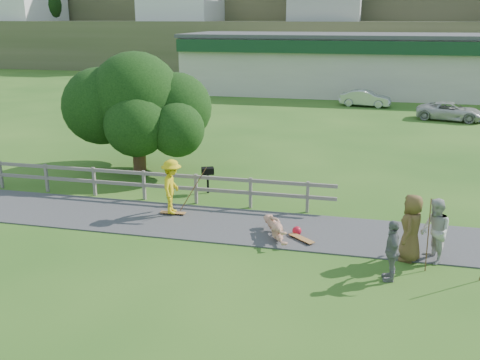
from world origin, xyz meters
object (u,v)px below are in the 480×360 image
at_px(spectator_b, 392,250).
at_px(car_silver, 365,98).
at_px(skater_rider, 172,189).
at_px(tree, 138,127).
at_px(spectator_c, 411,228).
at_px(bbq, 208,180).
at_px(spectator_a, 435,231).
at_px(car_white, 451,111).
at_px(skater_fallen, 276,228).

xyz_separation_m(spectator_b, car_silver, (-0.89, 28.44, -0.19)).
xyz_separation_m(skater_rider, tree, (-3.35, 4.99, 1.02)).
bearing_deg(spectator_b, spectator_c, 152.94).
distance_m(tree, bbq, 4.73).
bearing_deg(skater_rider, bbq, -17.51).
xyz_separation_m(spectator_a, tree, (-11.54, 6.77, 1.04)).
xyz_separation_m(car_white, tree, (-14.94, -15.74, 1.36)).
distance_m(skater_fallen, bbq, 4.95).
bearing_deg(car_silver, spectator_a, -167.38).
height_order(skater_rider, spectator_a, skater_rider).
distance_m(spectator_a, car_white, 22.77).
height_order(skater_rider, spectator_c, spectator_c).
height_order(spectator_c, car_white, spectator_c).
bearing_deg(car_silver, spectator_c, -168.70).
distance_m(skater_fallen, spectator_c, 3.95).
relative_size(spectator_b, spectator_c, 0.85).
distance_m(spectator_a, spectator_c, 0.63).
height_order(car_white, bbq, car_white).
bearing_deg(spectator_c, car_silver, -164.70).
xyz_separation_m(skater_rider, car_white, (11.59, 20.73, -0.34)).
bearing_deg(skater_fallen, skater_rider, 139.23).
xyz_separation_m(spectator_c, tree, (-10.92, 6.78, 1.00)).
bearing_deg(tree, spectator_c, -31.86).
relative_size(skater_fallen, spectator_a, 0.98).
bearing_deg(spectator_a, car_silver, 166.53).
bearing_deg(spectator_a, spectator_b, -58.99).
distance_m(car_silver, tree, 22.46).
xyz_separation_m(skater_fallen, car_silver, (2.40, 26.43, 0.29)).
relative_size(car_silver, tree, 0.60).
xyz_separation_m(spectator_a, spectator_b, (-1.17, -1.34, -0.09)).
height_order(skater_fallen, spectator_a, spectator_a).
distance_m(skater_fallen, spectator_b, 3.89).
height_order(car_white, tree, tree).
bearing_deg(spectator_a, tree, -138.24).
bearing_deg(tree, skater_fallen, -40.76).
bearing_deg(car_white, spectator_a, -175.69).
bearing_deg(spectator_b, tree, -132.76).
distance_m(car_silver, car_white, 7.13).
bearing_deg(spectator_a, skater_fallen, -116.42).
xyz_separation_m(skater_fallen, spectator_c, (3.84, -0.68, 0.63)).
distance_m(skater_rider, spectator_c, 7.77).
bearing_deg(spectator_a, car_white, 153.58).
bearing_deg(bbq, spectator_a, -51.54).
bearing_deg(tree, bbq, -31.88).
distance_m(car_white, bbq, 21.26).
bearing_deg(tree, car_silver, 65.01).
xyz_separation_m(car_silver, tree, (-9.48, -20.32, 1.33)).
relative_size(car_white, bbq, 4.25).
distance_m(spectator_a, car_silver, 27.18).
relative_size(skater_fallen, tree, 0.28).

